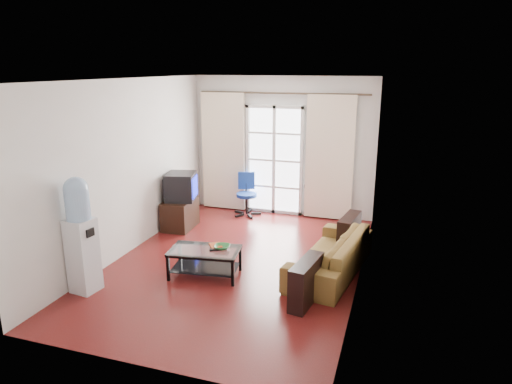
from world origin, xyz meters
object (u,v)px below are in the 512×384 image
Objects in this scene: tv_stand at (180,214)px; crt_tv at (180,186)px; coffee_table at (205,259)px; water_cooler at (81,233)px; task_chair at (247,203)px; sofa at (330,254)px.

tv_stand is 0.51m from crt_tv.
water_cooler is at bearing -145.86° from coffee_table.
task_chair is (-0.34, 2.78, -0.01)m from coffee_table.
coffee_table is at bearing 41.08° from water_cooler.
sofa is 1.94× the size of coffee_table.
crt_tv reaches higher than coffee_table.
sofa is at bearing 21.75° from coffee_table.
water_cooler is at bearing -95.10° from tv_stand.
task_chair is (0.91, 1.10, -0.01)m from tv_stand.
sofa is 3.14m from crt_tv.
sofa reaches higher than tv_stand.
crt_tv is at bearing -101.28° from sofa.
tv_stand is 1.11× the size of crt_tv.
crt_tv is 1.49m from task_chair.
crt_tv is at bearing 86.99° from tv_stand.
sofa is 2.83× the size of tv_stand.
coffee_table is 2.81m from task_chair.
coffee_table is 2.19m from crt_tv.
coffee_table is 2.10m from tv_stand.
task_chair reaches higher than tv_stand.
water_cooler reaches higher than task_chair.
coffee_table is at bearing -104.02° from task_chair.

